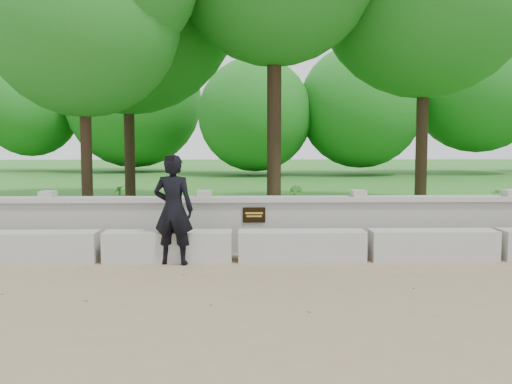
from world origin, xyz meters
TOP-DOWN VIEW (x-y plane):
  - ground at (0.00, 0.00)m, footprint 80.00×80.00m
  - lawn at (0.00, 14.00)m, footprint 40.00×22.00m
  - concrete_bench at (0.00, 1.90)m, footprint 11.90×0.45m
  - parapet_wall at (0.00, 2.60)m, footprint 12.50×0.35m
  - man_main at (-0.89, 1.68)m, footprint 0.65×0.59m
  - tree_left at (-2.77, 4.10)m, footprint 3.57×3.57m
  - shrub_b at (1.20, 5.05)m, footprint 0.41×0.44m
  - shrub_c at (4.84, 3.40)m, footprint 0.77×0.75m
  - shrub_d at (-2.59, 6.06)m, footprint 0.38×0.41m

SIDE VIEW (x-z plane):
  - ground at x=0.00m, z-range 0.00..0.00m
  - lawn at x=0.00m, z-range 0.00..0.25m
  - concrete_bench at x=0.00m, z-range 0.00..0.45m
  - parapet_wall at x=0.00m, z-range 0.01..0.91m
  - shrub_d at x=-2.59m, z-range 0.25..0.84m
  - shrub_b at x=1.20m, z-range 0.25..0.90m
  - shrub_c at x=4.84m, z-range 0.25..0.91m
  - man_main at x=-0.89m, z-range 0.00..1.61m
  - tree_left at x=-2.77m, z-range 1.37..7.19m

